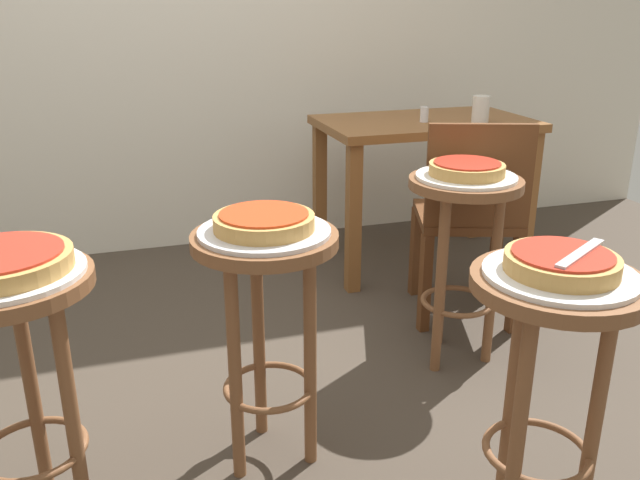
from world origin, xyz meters
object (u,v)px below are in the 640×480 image
(serving_plate_foreground, at_px, (560,274))
(wooden_chair, at_px, (470,214))
(serving_plate_leftside, at_px, (264,232))
(pizza_middle, at_px, (0,261))
(serving_plate_rear, at_px, (466,177))
(pizza_leftside, at_px, (264,221))
(stool_foreground, at_px, (550,348))
(stool_leftside, at_px, (266,296))
(condiment_shaker, at_px, (424,114))
(serving_plate_middle, at_px, (2,273))
(stool_rear, at_px, (462,228))
(pizza_server_knife, at_px, (581,253))
(pizza_rear, at_px, (467,169))
(stool_middle, at_px, (15,347))
(dining_table, at_px, (424,145))
(cup_near_edge, at_px, (481,110))
(pizza_foreground, at_px, (562,262))

(serving_plate_foreground, relative_size, wooden_chair, 0.40)
(serving_plate_leftside, bearing_deg, pizza_middle, -170.96)
(pizza_middle, distance_m, serving_plate_rear, 1.49)
(serving_plate_foreground, distance_m, pizza_leftside, 0.74)
(stool_foreground, height_order, pizza_leftside, pizza_leftside)
(stool_leftside, distance_m, condiment_shaker, 1.64)
(stool_foreground, xyz_separation_m, serving_plate_rear, (0.23, 0.83, 0.19))
(serving_plate_middle, bearing_deg, stool_rear, 17.64)
(pizza_middle, distance_m, pizza_server_knife, 1.28)
(condiment_shaker, distance_m, wooden_chair, 0.67)
(wooden_chair, bearing_deg, pizza_leftside, -147.36)
(pizza_rear, bearing_deg, stool_rear, -176.42)
(pizza_middle, xyz_separation_m, wooden_chair, (1.61, 0.73, -0.27))
(pizza_rear, distance_m, wooden_chair, 0.43)
(pizza_middle, height_order, stool_rear, pizza_middle)
(stool_middle, distance_m, pizza_server_knife, 1.30)
(stool_leftside, distance_m, pizza_server_knife, 0.81)
(serving_plate_middle, bearing_deg, stool_middle, 0.00)
(pizza_middle, distance_m, stool_rear, 1.50)
(dining_table, bearing_deg, cup_near_edge, -41.31)
(stool_foreground, relative_size, pizza_foreground, 2.79)
(cup_near_edge, distance_m, condiment_shaker, 0.26)
(serving_plate_middle, height_order, stool_rear, serving_plate_middle)
(serving_plate_middle, distance_m, stool_leftside, 0.66)
(pizza_middle, height_order, cup_near_edge, cup_near_edge)
(pizza_foreground, height_order, pizza_rear, same)
(serving_plate_leftside, relative_size, pizza_rear, 1.36)
(stool_rear, distance_m, cup_near_edge, 0.96)
(pizza_middle, relative_size, stool_leftside, 0.45)
(stool_middle, bearing_deg, pizza_leftside, 9.04)
(pizza_middle, relative_size, condiment_shaker, 4.40)
(pizza_leftside, distance_m, stool_rear, 0.89)
(dining_table, bearing_deg, serving_plate_rear, -107.84)
(pizza_middle, bearing_deg, stool_middle, 26.57)
(stool_foreground, xyz_separation_m, cup_near_edge, (0.73, 1.61, 0.28))
(cup_near_edge, distance_m, wooden_chair, 0.67)
(stool_leftside, xyz_separation_m, pizza_server_knife, (0.59, -0.50, 0.24))
(serving_plate_foreground, relative_size, condiment_shaker, 4.79)
(stool_foreground, xyz_separation_m, wooden_chair, (0.43, 1.11, -0.05))
(pizza_leftside, height_order, serving_plate_rear, pizza_leftside)
(condiment_shaker, height_order, wooden_chair, wooden_chair)
(serving_plate_middle, relative_size, cup_near_edge, 2.88)
(serving_plate_middle, height_order, pizza_middle, pizza_middle)
(stool_middle, bearing_deg, pizza_middle, -153.43)
(pizza_leftside, bearing_deg, serving_plate_rear, 23.88)
(pizza_foreground, bearing_deg, stool_foreground, 0.00)
(stool_leftside, distance_m, pizza_rear, 0.89)
(pizza_foreground, xyz_separation_m, pizza_leftside, (-0.56, 0.48, 0.00))
(serving_plate_foreground, bearing_deg, dining_table, 73.23)
(stool_foreground, distance_m, serving_plate_foreground, 0.19)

